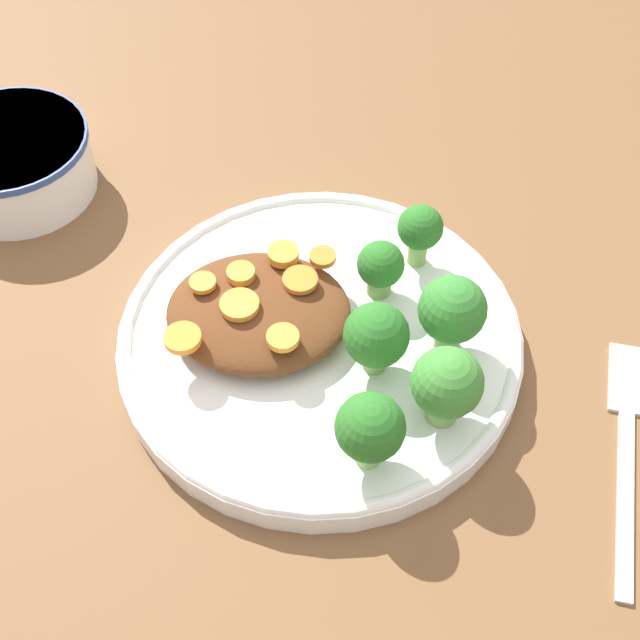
# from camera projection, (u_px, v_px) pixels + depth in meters

# --- Properties ---
(ground_plane) EXTENTS (4.00, 4.00, 0.00)m
(ground_plane) POSITION_uv_depth(u_px,v_px,m) (320.00, 350.00, 0.61)
(ground_plane) COLOR brown
(plate) EXTENTS (0.27, 0.27, 0.02)m
(plate) POSITION_uv_depth(u_px,v_px,m) (320.00, 339.00, 0.61)
(plate) COLOR white
(plate) RESTS_ON ground_plane
(dip_bowl) EXTENTS (0.12, 0.12, 0.05)m
(dip_bowl) POSITION_uv_depth(u_px,v_px,m) (13.00, 159.00, 0.69)
(dip_bowl) COLOR white
(dip_bowl) RESTS_ON ground_plane
(stew_mound) EXTENTS (0.12, 0.10, 0.03)m
(stew_mound) POSITION_uv_depth(u_px,v_px,m) (259.00, 312.00, 0.60)
(stew_mound) COLOR #5B3319
(stew_mound) RESTS_ON plate
(broccoli_floret_0) EXTENTS (0.04, 0.04, 0.06)m
(broccoli_floret_0) POSITION_uv_depth(u_px,v_px,m) (452.00, 311.00, 0.57)
(broccoli_floret_0) COLOR #759E51
(broccoli_floret_0) RESTS_ON plate
(broccoli_floret_1) EXTENTS (0.04, 0.04, 0.06)m
(broccoli_floret_1) POSITION_uv_depth(u_px,v_px,m) (370.00, 429.00, 0.51)
(broccoli_floret_1) COLOR #7FA85B
(broccoli_floret_1) RESTS_ON plate
(broccoli_floret_2) EXTENTS (0.03, 0.03, 0.04)m
(broccoli_floret_2) POSITION_uv_depth(u_px,v_px,m) (380.00, 267.00, 0.60)
(broccoli_floret_2) COLOR #759E51
(broccoli_floret_2) RESTS_ON plate
(broccoli_floret_3) EXTENTS (0.04, 0.04, 0.05)m
(broccoli_floret_3) POSITION_uv_depth(u_px,v_px,m) (376.00, 336.00, 0.56)
(broccoli_floret_3) COLOR #759E51
(broccoli_floret_3) RESTS_ON plate
(broccoli_floret_4) EXTENTS (0.04, 0.04, 0.06)m
(broccoli_floret_4) POSITION_uv_depth(u_px,v_px,m) (447.00, 385.00, 0.53)
(broccoli_floret_4) COLOR #759E51
(broccoli_floret_4) RESTS_ON plate
(broccoli_floret_5) EXTENTS (0.03, 0.03, 0.05)m
(broccoli_floret_5) POSITION_uv_depth(u_px,v_px,m) (420.00, 230.00, 0.62)
(broccoli_floret_5) COLOR #7FA85B
(broccoli_floret_5) RESTS_ON plate
(carrot_slice_0) EXTENTS (0.02, 0.02, 0.00)m
(carrot_slice_0) POSITION_uv_depth(u_px,v_px,m) (300.00, 280.00, 0.59)
(carrot_slice_0) COLOR orange
(carrot_slice_0) RESTS_ON stew_mound
(carrot_slice_1) EXTENTS (0.02, 0.02, 0.01)m
(carrot_slice_1) POSITION_uv_depth(u_px,v_px,m) (241.00, 273.00, 0.60)
(carrot_slice_1) COLOR orange
(carrot_slice_1) RESTS_ON stew_mound
(carrot_slice_2) EXTENTS (0.03, 0.03, 0.00)m
(carrot_slice_2) POSITION_uv_depth(u_px,v_px,m) (239.00, 308.00, 0.58)
(carrot_slice_2) COLOR orange
(carrot_slice_2) RESTS_ON stew_mound
(carrot_slice_3) EXTENTS (0.02, 0.02, 0.00)m
(carrot_slice_3) POSITION_uv_depth(u_px,v_px,m) (283.00, 338.00, 0.56)
(carrot_slice_3) COLOR orange
(carrot_slice_3) RESTS_ON stew_mound
(carrot_slice_4) EXTENTS (0.02, 0.02, 0.00)m
(carrot_slice_4) POSITION_uv_depth(u_px,v_px,m) (203.00, 283.00, 0.59)
(carrot_slice_4) COLOR orange
(carrot_slice_4) RESTS_ON stew_mound
(carrot_slice_5) EXTENTS (0.02, 0.02, 0.01)m
(carrot_slice_5) POSITION_uv_depth(u_px,v_px,m) (283.00, 254.00, 0.61)
(carrot_slice_5) COLOR orange
(carrot_slice_5) RESTS_ON stew_mound
(carrot_slice_6) EXTENTS (0.02, 0.02, 0.01)m
(carrot_slice_6) POSITION_uv_depth(u_px,v_px,m) (183.00, 338.00, 0.56)
(carrot_slice_6) COLOR orange
(carrot_slice_6) RESTS_ON stew_mound
(carrot_slice_7) EXTENTS (0.02, 0.02, 0.00)m
(carrot_slice_7) POSITION_uv_depth(u_px,v_px,m) (324.00, 257.00, 0.61)
(carrot_slice_7) COLOR orange
(carrot_slice_7) RESTS_ON stew_mound
(fork) EXTENTS (0.05, 0.19, 0.01)m
(fork) POSITION_uv_depth(u_px,v_px,m) (627.00, 435.00, 0.57)
(fork) COLOR silver
(fork) RESTS_ON ground_plane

